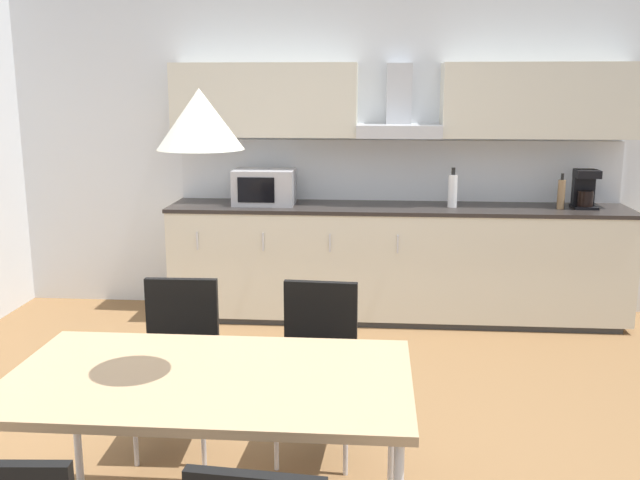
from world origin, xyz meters
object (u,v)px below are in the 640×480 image
object	(u,v)px
chair_far_left	(179,347)
bottle_brown	(561,194)
pendant_lamp	(200,119)
microwave	(264,187)
dining_table	(209,385)
coffee_maker	(585,189)
bottle_white	(453,190)
chair_far_right	(318,351)

from	to	relation	value
chair_far_left	bottle_brown	bearing A→B (deg)	41.41
pendant_lamp	microwave	bearing A→B (deg)	94.63
bottle_brown	dining_table	world-z (taller)	bottle_brown
coffee_maker	chair_far_left	bearing A→B (deg)	-139.85
bottle_brown	bottle_white	world-z (taller)	bottle_white
dining_table	bottle_white	bearing A→B (deg)	67.47
bottle_white	pendant_lamp	bearing A→B (deg)	-112.53
microwave	bottle_brown	size ratio (longest dim) A/B	1.74
coffee_maker	bottle_white	distance (m)	1.02
microwave	pendant_lamp	size ratio (longest dim) A/B	1.50
microwave	chair_far_right	world-z (taller)	microwave
chair_far_left	bottle_white	bearing A→B (deg)	53.46
bottle_white	dining_table	bearing A→B (deg)	-112.53
chair_far_left	pendant_lamp	bearing A→B (deg)	-66.56
chair_far_right	dining_table	bearing A→B (deg)	-113.60
chair_far_right	chair_far_left	bearing A→B (deg)	179.99
bottle_brown	pendant_lamp	bearing A→B (deg)	-124.82
bottle_white	chair_far_right	size ratio (longest dim) A/B	0.36
bottle_brown	dining_table	size ratio (longest dim) A/B	0.17
dining_table	chair_far_left	xyz separation A→B (m)	(-0.36, 0.83, -0.17)
coffee_maker	chair_far_right	bearing A→B (deg)	-130.63
microwave	bottle_white	world-z (taller)	bottle_white
microwave	dining_table	size ratio (longest dim) A/B	0.30
bottle_brown	bottle_white	bearing A→B (deg)	178.49
bottle_brown	pendant_lamp	distance (m)	3.68
coffee_maker	pendant_lamp	distance (m)	3.84
coffee_maker	bottle_white	world-z (taller)	bottle_white
chair_far_left	pendant_lamp	distance (m)	1.50
microwave	bottle_brown	distance (m)	2.31
coffee_maker	bottle_brown	world-z (taller)	coffee_maker
coffee_maker	dining_table	world-z (taller)	coffee_maker
pendant_lamp	dining_table	bearing A→B (deg)	69.44
dining_table	pendant_lamp	bearing A→B (deg)	-110.56
microwave	dining_table	xyz separation A→B (m)	(0.24, -3.01, -0.36)
microwave	chair_far_left	size ratio (longest dim) A/B	0.55
coffee_maker	bottle_white	xyz separation A→B (m)	(-1.02, -0.05, -0.02)
bottle_brown	dining_table	distance (m)	3.63
microwave	bottle_white	xyz separation A→B (m)	(1.48, -0.02, -0.01)
bottle_white	pendant_lamp	distance (m)	3.31
bottle_white	chair_far_left	distance (m)	2.74
bottle_brown	chair_far_left	world-z (taller)	bottle_brown
chair_far_left	pendant_lamp	xyz separation A→B (m)	(0.36, -0.83, 1.20)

